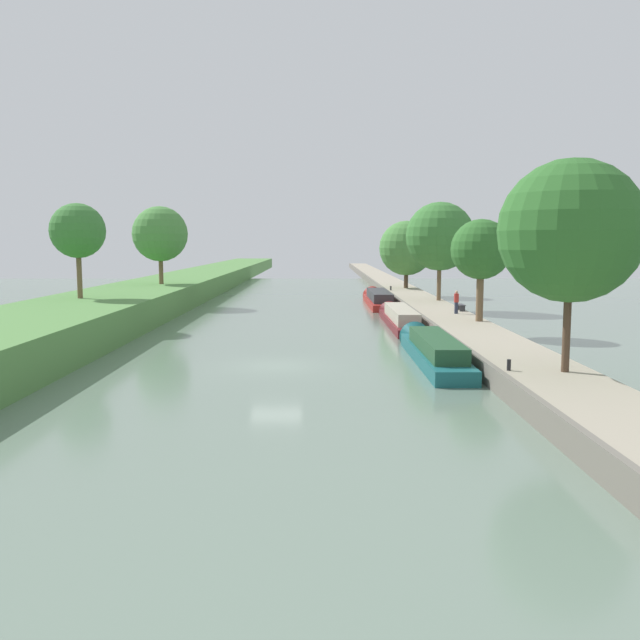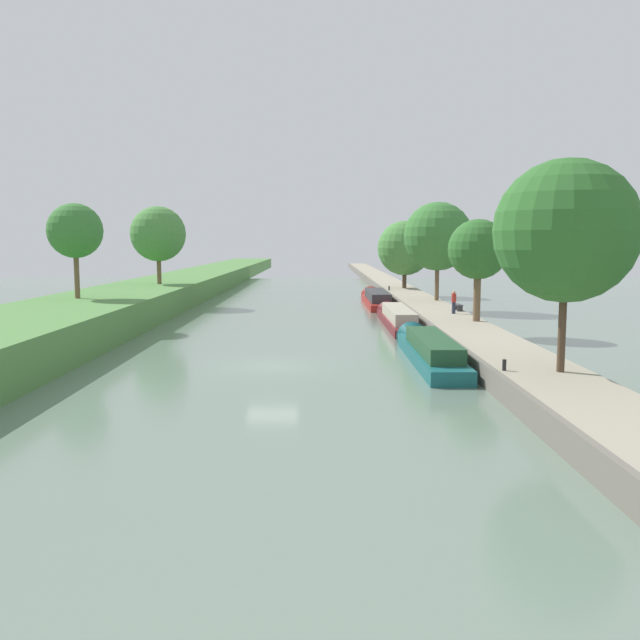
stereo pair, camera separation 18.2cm
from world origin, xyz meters
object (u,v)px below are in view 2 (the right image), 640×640
Objects in this scene: narrowboat_red at (376,299)px; park_bench at (458,306)px; mooring_bollard_near at (504,365)px; narrowboat_teal at (428,349)px; person_walking at (453,301)px; mooring_bollard_far at (389,288)px; narrowboat_maroon at (396,318)px.

narrowboat_red is 15.75m from park_bench.
narrowboat_red is 33.01× the size of mooring_bollard_near.
person_walking is at bearing 73.93° from narrowboat_teal.
narrowboat_red is 6.77m from mooring_bollard_far.
mooring_bollard_far is 0.30× the size of park_bench.
mooring_bollard_far is (1.79, 37.53, 0.59)m from narrowboat_teal.
narrowboat_maroon is 31.93× the size of mooring_bollard_near.
narrowboat_teal reaches higher than mooring_bollard_far.
narrowboat_teal is 29.12× the size of mooring_bollard_far.
narrowboat_teal is at bearing -90.13° from narrowboat_maroon.
narrowboat_red is (-0.16, 16.28, 0.02)m from narrowboat_maroon.
mooring_bollard_near is (-2.22, -21.58, -0.65)m from person_walking.
narrowboat_maroon is at bearing 94.48° from mooring_bollard_near.
narrowboat_maroon and mooring_bollard_near have the same top height.
narrowboat_red is (-0.13, 31.06, 0.00)m from narrowboat_teal.
narrowboat_teal reaches higher than mooring_bollard_near.
mooring_bollard_far is at bearing 90.00° from mooring_bollard_near.
narrowboat_maroon is at bearing -94.42° from mooring_bollard_far.
person_walking is at bearing -11.89° from narrowboat_maroon.
narrowboat_maroon is at bearing 168.11° from person_walking.
mooring_bollard_near is at bearing -95.89° from person_walking.
person_walking is 1.11× the size of park_bench.
narrowboat_maroon and mooring_bollard_far have the same top height.
narrowboat_maroon is at bearing -164.31° from park_bench.
narrowboat_maroon is 22.82m from mooring_bollard_far.
narrowboat_teal reaches higher than narrowboat_maroon.
park_bench is (4.76, 1.34, 0.72)m from narrowboat_maroon.
person_walking is (4.14, -17.12, 1.23)m from narrowboat_red.
narrowboat_teal is at bearing -89.76° from narrowboat_red.
narrowboat_red is 17.66m from person_walking.
park_bench is (3.00, 23.76, 0.12)m from mooring_bollard_near.
narrowboat_maroon is (0.03, 14.79, -0.01)m from narrowboat_teal.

